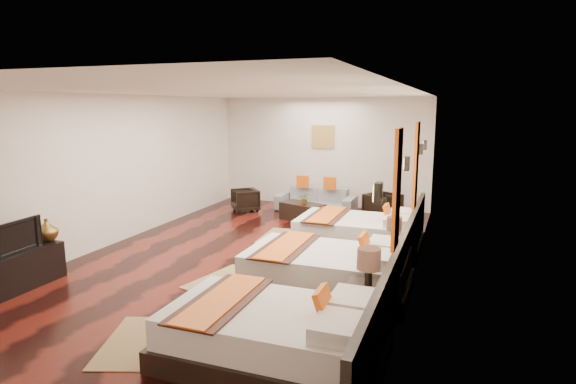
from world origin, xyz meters
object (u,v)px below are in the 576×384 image
at_px(sofa, 316,200).
at_px(armchair_right, 383,207).
at_px(nightstand_b, 393,252).
at_px(figurine, 47,230).
at_px(nightstand_a, 368,302).
at_px(tv, 13,237).
at_px(bed_mid, 328,270).
at_px(coffee_table, 303,212).
at_px(bed_near, 276,334).
at_px(armchair_left, 245,200).
at_px(table_plant, 305,199).
at_px(bed_far, 359,232).
at_px(tv_console, 0,276).

height_order(sofa, armchair_right, armchair_right).
xyz_separation_m(nightstand_b, figurine, (-4.95, -2.05, 0.42)).
height_order(nightstand_a, figurine, nightstand_a).
xyz_separation_m(tv, armchair_right, (4.22, 5.94, -0.47)).
distance_m(bed_mid, coffee_table, 4.14).
relative_size(bed_near, nightstand_b, 2.58).
bearing_deg(armchair_left, figurine, -50.94).
xyz_separation_m(sofa, armchair_right, (1.72, -0.41, 0.03)).
distance_m(nightstand_b, coffee_table, 3.57).
bearing_deg(nightstand_b, sofa, 123.02).
height_order(coffee_table, table_plant, table_plant).
xyz_separation_m(bed_near, nightstand_a, (0.75, 0.98, 0.06)).
relative_size(bed_far, armchair_right, 3.25).
relative_size(figurine, armchair_right, 0.49).
bearing_deg(tv, bed_far, -52.51).
relative_size(bed_near, sofa, 1.14).
bearing_deg(bed_far, armchair_left, 147.89).
relative_size(bed_far, nightstand_a, 2.27).
relative_size(figurine, armchair_left, 0.56).
bearing_deg(bed_mid, sofa, 108.81).
distance_m(sofa, armchair_right, 1.77).
relative_size(bed_mid, coffee_table, 2.31).
bearing_deg(armchair_right, sofa, 105.58).
bearing_deg(bed_far, nightstand_a, -76.70).
relative_size(nightstand_a, tv, 1.23).
xyz_separation_m(nightstand_a, figurine, (-4.95, 0.12, 0.37)).
distance_m(nightstand_b, armchair_right, 3.35).
relative_size(bed_mid, figurine, 6.77).
bearing_deg(coffee_table, nightstand_b, -47.74).
xyz_separation_m(figurine, table_plant, (2.61, 4.64, -0.20)).
bearing_deg(tv, armchair_right, -39.23).
distance_m(bed_far, tv_console, 5.71).
xyz_separation_m(bed_near, coffee_table, (-1.65, 5.79, -0.09)).
relative_size(bed_near, coffee_table, 2.25).
height_order(armchair_right, table_plant, table_plant).
xyz_separation_m(bed_far, armchair_left, (-3.30, 2.07, -0.02)).
relative_size(sofa, armchair_right, 2.82).
xyz_separation_m(bed_mid, tv_console, (-4.20, -1.72, -0.03)).
bearing_deg(bed_near, nightstand_a, 52.82).
distance_m(bed_mid, armchair_left, 5.35).
xyz_separation_m(coffee_table, table_plant, (0.07, -0.05, 0.32)).
bearing_deg(bed_far, coffee_table, 135.05).
xyz_separation_m(tv, coffee_table, (2.50, 5.30, -0.58)).
bearing_deg(table_plant, nightstand_b, -47.96).
relative_size(nightstand_b, tv, 1.07).
distance_m(sofa, table_plant, 1.13).
distance_m(bed_near, sofa, 7.04).
xyz_separation_m(nightstand_a, sofa, (-2.40, 5.86, -0.06)).
relative_size(figurine, table_plant, 1.41).
bearing_deg(table_plant, bed_far, -45.19).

